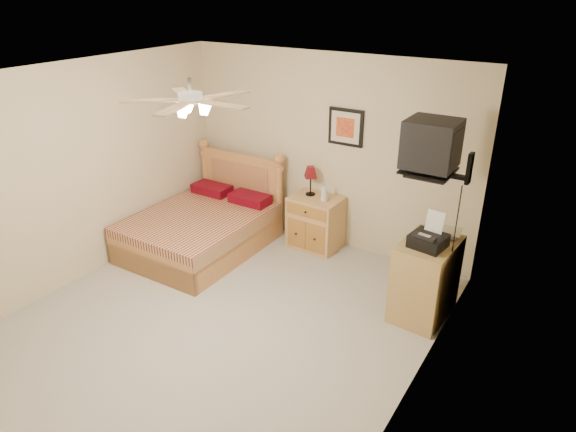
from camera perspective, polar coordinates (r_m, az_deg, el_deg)
name	(u,v)px	position (r m, az deg, el deg)	size (l,w,h in m)	color
floor	(221,322)	(5.54, -7.41, -11.56)	(4.50, 4.50, 0.00)	#A5A095
ceiling	(205,79)	(4.54, -9.17, 14.78)	(4.00, 4.50, 0.04)	white
wall_back	(326,152)	(6.66, 4.27, 7.10)	(4.00, 0.04, 2.50)	beige
wall_left	(77,175)	(6.32, -22.36, 4.25)	(0.04, 4.50, 2.50)	beige
wall_right	(419,271)	(4.05, 14.33, -5.96)	(0.04, 4.50, 2.50)	beige
bed	(198,208)	(6.70, -9.97, 0.89)	(1.40, 1.84, 1.19)	#AD6839
nightstand	(316,222)	(6.79, 3.10, -0.68)	(0.65, 0.49, 0.70)	tan
table_lamp	(311,181)	(6.67, 2.53, 3.94)	(0.21, 0.21, 0.39)	#610E12
lotion_bottle	(324,192)	(6.51, 4.08, 2.68)	(0.09, 0.09, 0.24)	silver
framed_picture	(346,127)	(6.43, 6.44, 9.78)	(0.46, 0.04, 0.46)	black
dresser	(425,279)	(5.56, 15.01, -6.80)	(0.51, 0.73, 0.86)	#9F7A42
fax_machine	(429,231)	(5.20, 15.44, -1.62)	(0.32, 0.34, 0.34)	black
magazine_lower	(439,233)	(5.56, 16.39, -1.78)	(0.20, 0.26, 0.02)	#B0A78A
magazine_upper	(442,230)	(5.58, 16.77, -1.50)	(0.19, 0.26, 0.02)	tan
wall_tv	(447,150)	(5.08, 17.23, 7.01)	(0.56, 0.46, 0.58)	black
ceiling_fan	(191,100)	(4.42, -10.76, 12.54)	(1.14, 1.14, 0.28)	white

